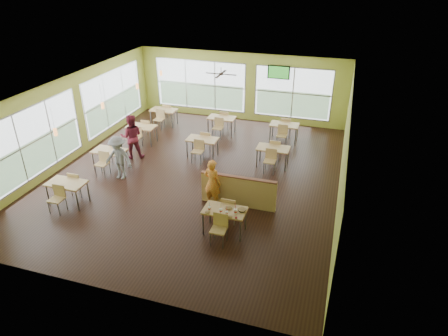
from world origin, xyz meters
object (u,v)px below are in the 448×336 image
at_px(food_basket, 242,210).
at_px(man_plaid, 212,183).
at_px(main_table, 225,213).
at_px(half_wall_divider, 238,191).

bearing_deg(food_basket, man_plaid, 137.41).
bearing_deg(main_table, food_basket, 10.70).
bearing_deg(main_table, man_plaid, 122.09).
xyz_separation_m(main_table, half_wall_divider, (0.00, 1.45, -0.11)).
bearing_deg(man_plaid, main_table, 134.52).
height_order(half_wall_divider, food_basket, half_wall_divider).
height_order(man_plaid, food_basket, man_plaid).
height_order(half_wall_divider, man_plaid, man_plaid).
relative_size(half_wall_divider, food_basket, 9.93).
bearing_deg(food_basket, half_wall_divider, 109.29).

